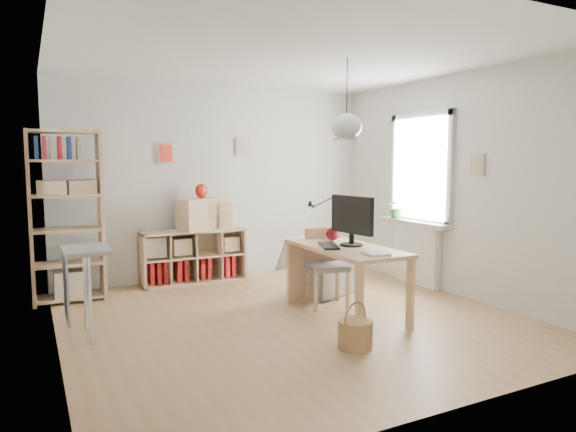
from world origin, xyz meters
name	(u,v)px	position (x,y,z in m)	size (l,w,h in m)	color
ground	(292,318)	(0.00, 0.00, 0.00)	(4.50, 4.50, 0.00)	#A78053
room_shell	(347,127)	(0.55, -0.15, 2.00)	(4.50, 4.50, 4.50)	white
window_unit	(421,168)	(2.23, 0.60, 1.55)	(0.07, 1.16, 1.46)	white
radiator	(417,255)	(2.19, 0.60, 0.40)	(0.10, 0.80, 0.80)	white
windowsill	(415,223)	(2.14, 0.60, 0.83)	(0.22, 1.20, 0.06)	silver
desk	(345,255)	(0.55, -0.15, 0.66)	(0.70, 1.50, 0.75)	tan
cube_shelf	(191,260)	(-0.47, 2.08, 0.30)	(1.40, 0.38, 0.72)	beige
tall_bookshelf	(66,209)	(-2.04, 1.80, 1.09)	(0.80, 0.38, 2.00)	tan
side_table	(78,268)	(-2.04, 0.35, 0.67)	(0.40, 0.55, 0.85)	gray
chair	(326,262)	(0.58, 0.29, 0.50)	(0.52, 0.52, 0.87)	gray
wicker_basket	(355,333)	(0.09, -1.02, 0.14)	(0.31, 0.31, 0.43)	#A67C4B
storage_chest	(320,275)	(0.77, 0.74, 0.23)	(0.89, 0.94, 0.71)	#B4B5B0
monitor	(352,218)	(0.62, -0.16, 1.05)	(0.24, 0.61, 0.53)	black
keyboard	(329,246)	(0.37, -0.11, 0.76)	(0.16, 0.43, 0.02)	black
task_lamp	(321,212)	(0.62, 0.47, 1.05)	(0.42, 0.15, 0.44)	black
yarn_ball	(332,234)	(0.65, 0.26, 0.82)	(0.14, 0.14, 0.14)	#530B17
paper_tray	(376,253)	(0.53, -0.71, 0.76)	(0.21, 0.26, 0.03)	silver
drawer_chest	(205,214)	(-0.28, 2.04, 0.93)	(0.74, 0.34, 0.42)	beige
red_vase	(201,191)	(-0.33, 2.04, 1.24)	(0.17, 0.17, 0.20)	maroon
potted_plant	(397,207)	(2.12, 0.95, 1.02)	(0.28, 0.24, 0.31)	#2B5821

